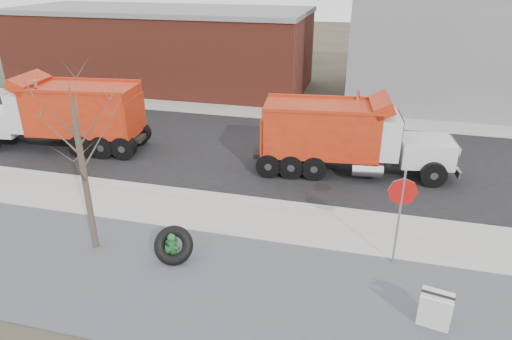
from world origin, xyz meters
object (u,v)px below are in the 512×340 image
(truck_tire, at_px, (174,245))
(stop_sign, at_px, (401,202))
(sandwich_board, at_px, (435,311))
(dump_truck_red_a, at_px, (345,134))
(fire_hydrant, at_px, (172,248))
(dump_truck_red_b, at_px, (64,113))

(truck_tire, relative_size, stop_sign, 0.43)
(sandwich_board, relative_size, dump_truck_red_a, 0.13)
(sandwich_board, bearing_deg, fire_hydrant, -176.92)
(fire_hydrant, bearing_deg, sandwich_board, 8.62)
(truck_tire, bearing_deg, fire_hydrant, 149.41)
(fire_hydrant, relative_size, truck_tire, 0.68)
(fire_hydrant, xyz_separation_m, dump_truck_red_b, (-8.39, 7.02, 1.33))
(sandwich_board, height_order, dump_truck_red_a, dump_truck_red_a)
(stop_sign, xyz_separation_m, dump_truck_red_b, (-14.61, 5.61, -0.27))
(stop_sign, bearing_deg, sandwich_board, -55.03)
(fire_hydrant, bearing_deg, stop_sign, 30.10)
(sandwich_board, xyz_separation_m, dump_truck_red_b, (-15.48, 8.11, 1.19))
(sandwich_board, bearing_deg, dump_truck_red_b, 164.11)
(fire_hydrant, relative_size, sandwich_board, 0.86)
(fire_hydrant, height_order, stop_sign, stop_sign)
(sandwich_board, distance_m, dump_truck_red_a, 9.11)
(fire_hydrant, height_order, dump_truck_red_a, dump_truck_red_a)
(dump_truck_red_b, bearing_deg, fire_hydrant, 133.32)
(dump_truck_red_a, bearing_deg, stop_sign, -78.87)
(truck_tire, bearing_deg, stop_sign, 13.27)
(stop_sign, bearing_deg, dump_truck_red_b, 174.89)
(fire_hydrant, xyz_separation_m, stop_sign, (6.23, 1.42, 1.60))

